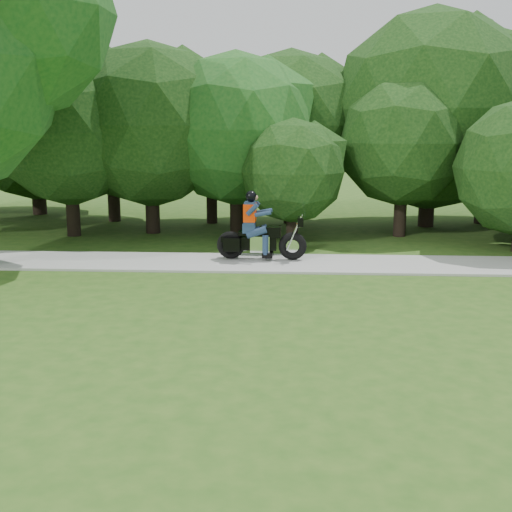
{
  "coord_description": "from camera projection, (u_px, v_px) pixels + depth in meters",
  "views": [
    {
      "loc": [
        -1.96,
        -8.36,
        3.63
      ],
      "look_at": [
        -2.69,
        4.55,
        0.94
      ],
      "focal_mm": 45.0,
      "sensor_mm": 36.0,
      "label": 1
    }
  ],
  "objects": [
    {
      "name": "walkway",
      "position": [
        367.0,
        264.0,
        16.62
      ],
      "size": [
        60.0,
        2.2,
        0.06
      ],
      "primitive_type": "cube",
      "color": "#9E9E99",
      "rests_on": "ground"
    },
    {
      "name": "tree_line",
      "position": [
        368.0,
        123.0,
        22.38
      ],
      "size": [
        39.36,
        12.32,
        7.71
      ],
      "color": "black",
      "rests_on": "ground"
    },
    {
      "name": "touring_motorcycle",
      "position": [
        256.0,
        235.0,
        16.96
      ],
      "size": [
        2.4,
        0.71,
        1.83
      ],
      "rotation": [
        0.0,
        0.0,
        -0.03
      ],
      "color": "black",
      "rests_on": "walkway"
    },
    {
      "name": "ground",
      "position": [
        432.0,
        392.0,
        8.8
      ],
      "size": [
        100.0,
        100.0,
        0.0
      ],
      "primitive_type": "plane",
      "color": "#295217",
      "rests_on": "ground"
    }
  ]
}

